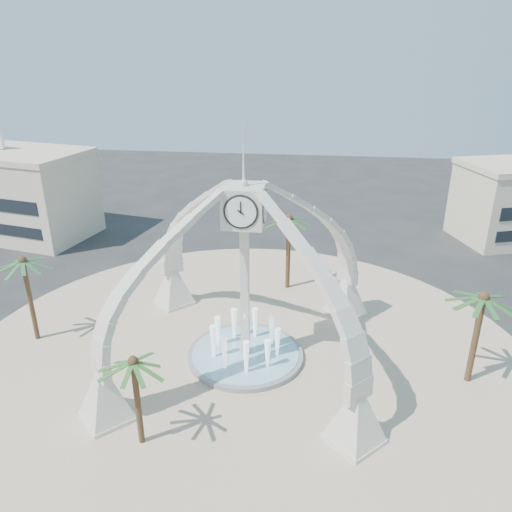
# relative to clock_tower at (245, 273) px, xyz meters

# --- Properties ---
(ground) EXTENTS (140.00, 140.00, 0.00)m
(ground) POSITION_rel_clock_tower_xyz_m (0.00, 0.00, -6.49)
(ground) COLOR #282828
(ground) RESTS_ON ground
(plaza) EXTENTS (40.00, 40.00, 0.06)m
(plaza) POSITION_rel_clock_tower_xyz_m (0.00, 0.00, -6.46)
(plaza) COLOR tan
(plaza) RESTS_ON ground
(clock_tower) EXTENTS (17.94, 17.94, 16.30)m
(clock_tower) POSITION_rel_clock_tower_xyz_m (0.00, 0.00, 0.00)
(clock_tower) COLOR beige
(clock_tower) RESTS_ON ground
(fountain) EXTENTS (8.00, 8.00, 3.62)m
(fountain) POSITION_rel_clock_tower_xyz_m (0.00, 0.00, -6.20)
(fountain) COLOR gray
(fountain) RESTS_ON ground
(palm_east) EXTENTS (4.73, 4.73, 6.91)m
(palm_east) POSITION_rel_clock_tower_xyz_m (14.65, -0.71, -0.48)
(palm_east) COLOR brown
(palm_east) RESTS_ON ground
(palm_west) EXTENTS (4.66, 4.66, 7.03)m
(palm_west) POSITION_rel_clock_tower_xyz_m (-15.63, 0.43, -0.26)
(palm_west) COLOR brown
(palm_west) RESTS_ON ground
(palm_north) EXTENTS (4.78, 4.78, 7.33)m
(palm_north) POSITION_rel_clock_tower_xyz_m (2.13, 11.25, -0.04)
(palm_north) COLOR brown
(palm_north) RESTS_ON ground
(palm_south) EXTENTS (4.23, 4.23, 5.94)m
(palm_south) POSITION_rel_clock_tower_xyz_m (-4.46, -8.64, -1.30)
(palm_south) COLOR brown
(palm_south) RESTS_ON ground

